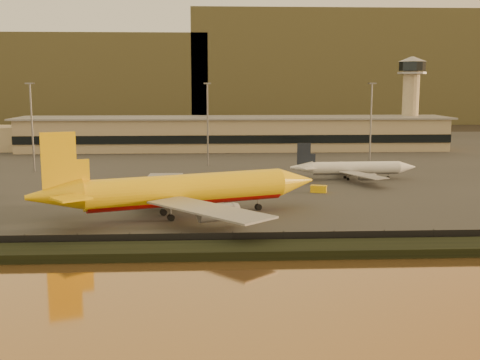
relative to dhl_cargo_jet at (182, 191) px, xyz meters
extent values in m
plane|color=black|center=(14.79, -8.60, -5.26)|extent=(900.00, 900.00, 0.00)
cube|color=black|center=(14.79, -25.60, -4.56)|extent=(320.00, 7.00, 1.40)
cube|color=#2D2D2D|center=(14.79, 86.40, -5.16)|extent=(320.00, 220.00, 0.20)
cube|color=black|center=(14.79, -21.60, -3.96)|extent=(300.00, 0.05, 2.20)
cube|color=tan|center=(14.79, 116.40, 0.94)|extent=(160.00, 22.00, 12.00)
cube|color=black|center=(14.79, 105.20, -0.06)|extent=(160.00, 0.60, 3.00)
cube|color=gray|center=(14.79, 116.40, 7.24)|extent=(164.00, 24.00, 0.60)
cylinder|color=tan|center=(84.79, 122.40, 9.94)|extent=(6.40, 6.40, 30.00)
cylinder|color=black|center=(84.79, 122.40, 26.69)|extent=(10.40, 10.40, 3.50)
cone|color=gray|center=(84.79, 122.40, 29.44)|extent=(11.20, 11.20, 2.00)
cylinder|color=gray|center=(84.79, 122.40, 24.14)|extent=(11.20, 11.20, 0.80)
cylinder|color=slate|center=(-45.21, 61.40, 7.44)|extent=(0.50, 0.50, 25.00)
cube|color=slate|center=(-45.21, 61.40, 20.14)|extent=(2.20, 2.20, 0.40)
cylinder|color=slate|center=(4.79, 71.40, 7.44)|extent=(0.50, 0.50, 25.00)
cube|color=slate|center=(4.79, 71.40, 20.14)|extent=(2.20, 2.20, 0.40)
cylinder|color=slate|center=(54.79, 69.40, 7.44)|extent=(0.50, 0.50, 25.00)
cube|color=slate|center=(54.79, 69.40, 20.14)|extent=(2.20, 2.20, 0.40)
cube|color=brown|center=(-125.21, 331.40, 22.24)|extent=(260.00, 160.00, 55.00)
cube|color=brown|center=(104.79, 331.40, 29.74)|extent=(220.00, 160.00, 70.00)
cylinder|color=yellow|center=(0.97, 0.35, 0.31)|extent=(38.66, 18.66, 5.65)
cylinder|color=#A40B09|center=(0.97, 0.35, -0.68)|extent=(37.21, 17.12, 4.40)
cone|color=yellow|center=(22.91, 8.33, 0.31)|extent=(9.07, 7.90, 5.65)
cone|color=yellow|center=(-21.98, -7.99, 0.73)|extent=(11.11, 8.64, 5.65)
cube|color=yellow|center=(-20.96, -7.62, 6.94)|extent=(5.77, 2.46, 9.88)
cube|color=yellow|center=(-21.87, -1.95, 1.15)|extent=(5.61, 5.55, 0.34)
cube|color=yellow|center=(-18.01, -12.56, 1.15)|extent=(7.58, 7.57, 0.34)
cube|color=gray|center=(-5.19, 14.11, -0.68)|extent=(8.46, 24.68, 0.34)
cylinder|color=gray|center=(-1.38, 11.60, -2.23)|extent=(7.18, 5.14, 3.10)
cube|color=gray|center=(5.09, -14.15, -0.68)|extent=(21.99, 23.24, 0.34)
cylinder|color=gray|center=(6.39, -9.78, -2.23)|extent=(7.18, 5.14, 3.10)
cylinder|color=black|center=(15.00, 5.45, -4.44)|extent=(1.50, 1.35, 1.24)
cylinder|color=slate|center=(15.00, 5.45, -3.79)|extent=(0.22, 0.22, 2.54)
cylinder|color=black|center=(-1.99, -3.43, -4.44)|extent=(1.50, 1.35, 1.24)
cylinder|color=slate|center=(-1.99, -3.43, -3.79)|extent=(0.22, 0.22, 2.54)
cylinder|color=black|center=(-3.72, 1.35, -4.44)|extent=(1.50, 1.35, 1.24)
cylinder|color=slate|center=(-3.72, 1.35, -3.79)|extent=(0.22, 0.22, 2.54)
cylinder|color=white|center=(44.02, 43.23, -1.96)|extent=(23.56, 4.12, 3.26)
cylinder|color=gray|center=(44.02, 43.23, -2.53)|extent=(22.89, 3.38, 2.54)
cone|color=white|center=(58.02, 43.75, -1.96)|extent=(4.68, 3.42, 3.26)
cone|color=white|center=(29.36, 42.69, -1.72)|extent=(5.98, 3.47, 3.26)
cube|color=#191F2E|center=(30.02, 42.72, 1.87)|extent=(3.59, 0.39, 5.70)
cube|color=white|center=(30.55, 46.00, -1.47)|extent=(3.98, 3.87, 0.20)
cube|color=white|center=(30.79, 39.49, -1.47)|extent=(4.12, 4.03, 0.20)
cube|color=gray|center=(43.04, 52.16, -2.53)|extent=(9.28, 15.34, 0.20)
cylinder|color=gray|center=(44.74, 50.03, -3.43)|extent=(3.97, 1.93, 1.79)
cube|color=gray|center=(43.70, 34.26, -2.53)|extent=(10.15, 15.25, 0.20)
cylinder|color=gray|center=(45.24, 36.51, -3.43)|extent=(3.97, 1.93, 1.79)
cylinder|color=black|center=(52.97, 43.56, -4.70)|extent=(0.74, 0.60, 0.72)
cylinder|color=slate|center=(52.97, 43.56, -4.32)|extent=(0.17, 0.17, 1.47)
cylinder|color=black|center=(41.63, 41.68, -4.70)|extent=(0.74, 0.60, 0.72)
cylinder|color=slate|center=(41.63, 41.68, -4.32)|extent=(0.17, 0.17, 1.47)
cylinder|color=black|center=(41.52, 44.61, -4.70)|extent=(0.74, 0.60, 0.72)
cylinder|color=slate|center=(41.52, 44.61, -4.32)|extent=(0.17, 0.17, 1.47)
cube|color=yellow|center=(30.71, 24.40, -4.23)|extent=(4.02, 2.69, 1.66)
cube|color=white|center=(7.21, 27.17, -4.21)|extent=(4.03, 2.44, 1.69)
camera|label=1|loc=(5.24, -112.81, 20.24)|focal=45.00mm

